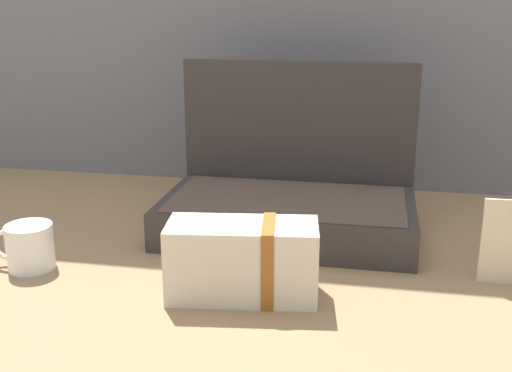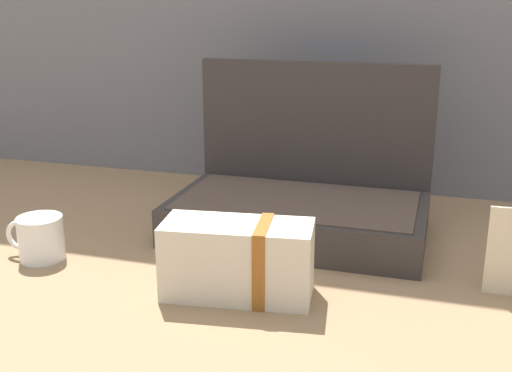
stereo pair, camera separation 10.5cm
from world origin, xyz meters
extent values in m
plane|color=#8C6D4C|center=(0.00, 0.00, 0.00)|extent=(6.00, 6.00, 0.00)
cube|color=#332D2B|center=(0.05, 0.18, 0.04)|extent=(0.51, 0.28, 0.08)
cube|color=#4C3D33|center=(0.05, 0.18, 0.08)|extent=(0.47, 0.25, 0.00)
cube|color=#332D2B|center=(0.05, 0.33, 0.17)|extent=(0.51, 0.02, 0.34)
cube|color=beige|center=(0.02, -0.10, 0.06)|extent=(0.25, 0.13, 0.12)
cube|color=#99561E|center=(0.06, -0.09, 0.06)|extent=(0.03, 0.11, 0.13)
cylinder|color=white|center=(-0.38, -0.07, 0.04)|extent=(0.08, 0.08, 0.08)
torus|color=white|center=(-0.42, -0.07, 0.04)|extent=(0.06, 0.01, 0.06)
camera|label=1|loc=(0.22, -1.01, 0.47)|focal=44.04mm
camera|label=2|loc=(0.32, -0.99, 0.47)|focal=44.04mm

